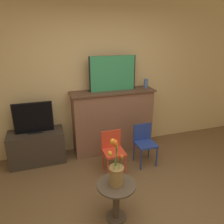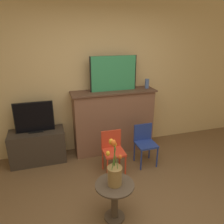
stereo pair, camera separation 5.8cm
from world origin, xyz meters
name	(u,v)px [view 2 (the right image)]	position (x,y,z in m)	size (l,w,h in m)	color
wall_back	(96,77)	(0.00, 2.13, 1.35)	(8.00, 0.06, 2.70)	tan
fireplace_mantel	(113,120)	(0.25, 1.91, 0.58)	(1.48, 0.42, 1.14)	brown
painting	(114,74)	(0.25, 1.91, 1.43)	(0.81, 0.03, 0.59)	black
mantel_candle	(147,84)	(0.88, 1.91, 1.22)	(0.07, 0.07, 0.17)	#4C6699
tv_stand	(38,146)	(-1.10, 1.87, 0.28)	(0.89, 0.41, 0.55)	#382D23
tv_monitor	(34,118)	(-1.10, 1.88, 0.80)	(0.61, 0.12, 0.51)	black
chair_red	(113,149)	(0.03, 1.23, 0.40)	(0.32, 0.32, 0.67)	red
chair_blue	(145,141)	(0.60, 1.31, 0.40)	(0.32, 0.32, 0.67)	navy
side_table	(115,196)	(-0.23, 0.32, 0.32)	(0.45, 0.45, 0.48)	#4C3D2D
vase_tulips	(115,172)	(-0.23, 0.33, 0.64)	(0.20, 0.25, 0.53)	olive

